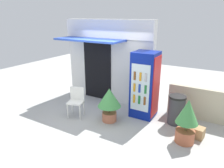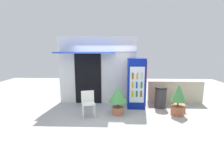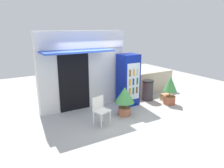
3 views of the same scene
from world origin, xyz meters
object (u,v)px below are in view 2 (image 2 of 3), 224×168
(potted_plant_near_shop, at_px, (118,97))
(cardboard_box, at_px, (179,108))
(plastic_chair, at_px, (88,101))
(drink_cooler, at_px, (136,83))
(potted_plant_curbside, at_px, (178,98))
(trash_bin, at_px, (160,97))

(potted_plant_near_shop, height_order, cardboard_box, potted_plant_near_shop)
(plastic_chair, bearing_deg, drink_cooler, 30.58)
(plastic_chair, height_order, potted_plant_curbside, potted_plant_curbside)
(potted_plant_curbside, bearing_deg, drink_cooler, 149.44)
(trash_bin, bearing_deg, plastic_chair, -159.40)
(cardboard_box, bearing_deg, plastic_chair, -170.03)
(plastic_chair, relative_size, potted_plant_curbside, 0.80)
(plastic_chair, height_order, trash_bin, plastic_chair)
(drink_cooler, height_order, trash_bin, drink_cooler)
(potted_plant_near_shop, bearing_deg, plastic_chair, -168.76)
(potted_plant_near_shop, bearing_deg, trash_bin, 25.84)
(plastic_chair, bearing_deg, trash_bin, 20.60)
(potted_plant_near_shop, xyz_separation_m, trash_bin, (1.72, 0.83, -0.21))
(plastic_chair, bearing_deg, potted_plant_curbside, 3.82)
(plastic_chair, bearing_deg, cardboard_box, 9.97)
(plastic_chair, xyz_separation_m, potted_plant_near_shop, (1.05, 0.21, 0.11))
(potted_plant_curbside, distance_m, trash_bin, 0.96)
(plastic_chair, distance_m, trash_bin, 2.96)
(drink_cooler, bearing_deg, plastic_chair, -149.42)
(drink_cooler, distance_m, cardboard_box, 1.89)
(plastic_chair, xyz_separation_m, cardboard_box, (3.40, 0.60, -0.40))
(potted_plant_near_shop, bearing_deg, cardboard_box, 9.40)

